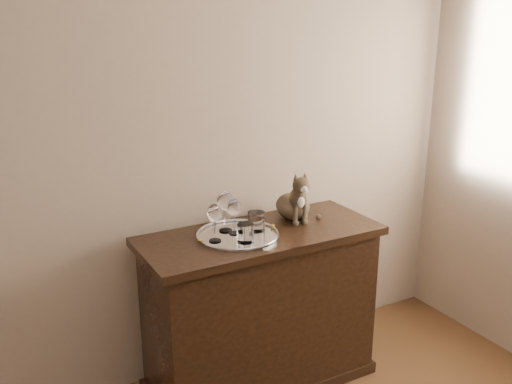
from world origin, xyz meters
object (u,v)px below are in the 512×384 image
Objects in this scene: tray at (238,236)px; wine_glass_b at (225,211)px; sideboard at (260,310)px; wine_glass_c at (215,223)px; tumbler_c at (256,221)px; wine_glass_d at (234,216)px; cat at (293,194)px; tumbler_b at (245,233)px.

wine_glass_b reaches higher than tray.
sideboard is 0.58m from wine_glass_c.
wine_glass_b is 2.11× the size of tumbler_c.
wine_glass_c is 0.13m from wine_glass_d.
sideboard is 4.47× the size of cat.
wine_glass_b is 0.16m from tumbler_c.
cat reaches higher than tumbler_c.
wine_glass_b reaches higher than tumbler_c.
wine_glass_b is 0.75× the size of cat.
cat is at bearing 1.95° from wine_glass_b.
sideboard is at bearing -0.58° from tray.
wine_glass_b is 0.18m from tumbler_b.
wine_glass_b reaches higher than wine_glass_d.
wine_glass_d reaches higher than tumbler_b.
tray is at bearing 179.42° from sideboard.
cat is (0.40, 0.01, 0.03)m from wine_glass_b.
wine_glass_d is at bearing -66.92° from wine_glass_b.
wine_glass_d is at bearing 99.09° from tray.
tray is 0.11m from tumbler_b.
tumbler_b is at bearing -34.48° from wine_glass_c.
wine_glass_c reaches higher than wine_glass_d.
wine_glass_d is 1.82× the size of tumbler_c.
tumbler_b is at bearing -143.72° from cat.
tumbler_c is (-0.02, 0.01, 0.48)m from sideboard.
cat is at bearing 21.19° from sideboard.
sideboard is at bearing 34.92° from tumbler_b.
wine_glass_b is at bearing 43.05° from wine_glass_c.
tray is 0.40m from cat.
wine_glass_d is 0.12m from tumbler_c.
cat reaches higher than wine_glass_b.
tray is 4.19× the size of tumbler_c.
tumbler_b is (-0.01, -0.09, 0.05)m from tray.
cat reaches higher than tray.
tumbler_c is at bearing 42.11° from tumbler_b.
wine_glass_b reaches higher than wine_glass_c.
wine_glass_c is at bearing 145.52° from tumbler_b.
tumbler_c is (0.11, 0.01, 0.05)m from tray.
sideboard is at bearing -31.44° from tumbler_c.
tray is 1.98× the size of wine_glass_b.
wine_glass_d is at bearing -160.13° from cat.
tumbler_c is 0.36× the size of cat.
tumbler_c is (0.11, -0.02, -0.04)m from wine_glass_d.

